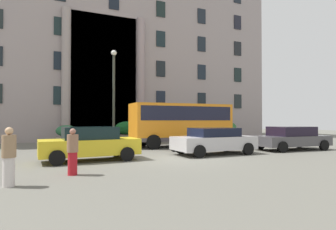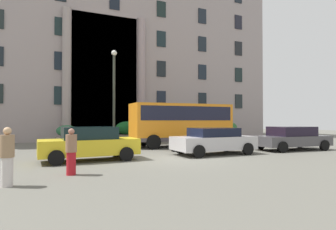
{
  "view_description": "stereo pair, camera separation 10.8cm",
  "coord_description": "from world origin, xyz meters",
  "px_view_note": "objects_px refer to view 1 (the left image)",
  "views": [
    {
      "loc": [
        -5.68,
        -11.73,
        1.8
      ],
      "look_at": [
        1.54,
        4.58,
        2.11
      ],
      "focal_mm": 30.18,
      "sensor_mm": 36.0,
      "label": 1
    },
    {
      "loc": [
        -5.58,
        -11.77,
        1.8
      ],
      "look_at": [
        1.54,
        4.58,
        2.11
      ],
      "focal_mm": 30.18,
      "sensor_mm": 36.0,
      "label": 2
    }
  ],
  "objects_px": {
    "parked_compact_extra": "(214,141)",
    "pedestrian_woman_dark_dress": "(73,152)",
    "hedge_planter_far_east": "(228,131)",
    "motorcycle_far_end": "(184,143)",
    "parked_sedan_far": "(291,138)",
    "pedestrian_man_red_shirt": "(9,157)",
    "orange_minibus": "(181,121)",
    "bus_stop_sign": "(224,123)",
    "hedge_planter_entrance_left": "(172,134)",
    "hedge_planter_far_west": "(66,135)",
    "parked_sedan_second": "(90,144)",
    "lamppost_plaza_centre": "(114,89)",
    "hedge_planter_east": "(127,132)"
  },
  "relations": [
    {
      "from": "hedge_planter_entrance_left",
      "to": "parked_sedan_far",
      "type": "xyz_separation_m",
      "value": [
        3.55,
        -9.37,
        0.14
      ]
    },
    {
      "from": "parked_sedan_far",
      "to": "pedestrian_man_red_shirt",
      "type": "bearing_deg",
      "value": -161.59
    },
    {
      "from": "parked_sedan_far",
      "to": "pedestrian_man_red_shirt",
      "type": "xyz_separation_m",
      "value": [
        -14.5,
        -3.81,
        0.09
      ]
    },
    {
      "from": "hedge_planter_far_east",
      "to": "pedestrian_man_red_shirt",
      "type": "relative_size",
      "value": 1.15
    },
    {
      "from": "hedge_planter_far_west",
      "to": "parked_sedan_second",
      "type": "xyz_separation_m",
      "value": [
        0.32,
        -9.61,
        0.08
      ]
    },
    {
      "from": "pedestrian_man_red_shirt",
      "to": "parked_sedan_second",
      "type": "bearing_deg",
      "value": 46.85
    },
    {
      "from": "parked_sedan_second",
      "to": "pedestrian_man_red_shirt",
      "type": "relative_size",
      "value": 2.65
    },
    {
      "from": "bus_stop_sign",
      "to": "lamppost_plaza_centre",
      "type": "xyz_separation_m",
      "value": [
        -8.42,
        1.78,
        2.54
      ]
    },
    {
      "from": "orange_minibus",
      "to": "parked_sedan_far",
      "type": "height_order",
      "value": "orange_minibus"
    },
    {
      "from": "parked_sedan_far",
      "to": "pedestrian_man_red_shirt",
      "type": "relative_size",
      "value": 2.86
    },
    {
      "from": "parked_sedan_second",
      "to": "parked_sedan_far",
      "type": "distance_m",
      "value": 11.77
    },
    {
      "from": "orange_minibus",
      "to": "pedestrian_woman_dark_dress",
      "type": "relative_size",
      "value": 4.51
    },
    {
      "from": "motorcycle_far_end",
      "to": "pedestrian_woman_dark_dress",
      "type": "distance_m",
      "value": 8.33
    },
    {
      "from": "hedge_planter_far_west",
      "to": "hedge_planter_entrance_left",
      "type": "xyz_separation_m",
      "value": [
        8.53,
        -0.53,
        -0.1
      ]
    },
    {
      "from": "orange_minibus",
      "to": "bus_stop_sign",
      "type": "height_order",
      "value": "orange_minibus"
    },
    {
      "from": "hedge_planter_east",
      "to": "parked_sedan_far",
      "type": "height_order",
      "value": "hedge_planter_east"
    },
    {
      "from": "parked_compact_extra",
      "to": "lamppost_plaza_centre",
      "type": "xyz_separation_m",
      "value": [
        -3.49,
        7.91,
        3.35
      ]
    },
    {
      "from": "bus_stop_sign",
      "to": "parked_sedan_far",
      "type": "bearing_deg",
      "value": -85.04
    },
    {
      "from": "orange_minibus",
      "to": "parked_sedan_far",
      "type": "distance_m",
      "value": 6.97
    },
    {
      "from": "parked_sedan_far",
      "to": "motorcycle_far_end",
      "type": "distance_m",
      "value": 6.5
    },
    {
      "from": "bus_stop_sign",
      "to": "hedge_planter_far_east",
      "type": "xyz_separation_m",
      "value": [
        2.95,
        3.48,
        -0.75
      ]
    },
    {
      "from": "parked_compact_extra",
      "to": "lamppost_plaza_centre",
      "type": "relative_size",
      "value": 0.62
    },
    {
      "from": "pedestrian_man_red_shirt",
      "to": "parked_sedan_far",
      "type": "bearing_deg",
      "value": 5.32
    },
    {
      "from": "motorcycle_far_end",
      "to": "lamppost_plaza_centre",
      "type": "relative_size",
      "value": 0.3
    },
    {
      "from": "hedge_planter_far_west",
      "to": "hedge_planter_east",
      "type": "bearing_deg",
      "value": 1.24
    },
    {
      "from": "hedge_planter_east",
      "to": "parked_compact_extra",
      "type": "height_order",
      "value": "hedge_planter_east"
    },
    {
      "from": "hedge_planter_far_west",
      "to": "hedge_planter_far_east",
      "type": "relative_size",
      "value": 0.84
    },
    {
      "from": "parked_sedan_second",
      "to": "pedestrian_man_red_shirt",
      "type": "xyz_separation_m",
      "value": [
        -2.74,
        -4.1,
        0.05
      ]
    },
    {
      "from": "parked_sedan_second",
      "to": "lamppost_plaza_centre",
      "type": "height_order",
      "value": "lamppost_plaza_centre"
    },
    {
      "from": "hedge_planter_east",
      "to": "hedge_planter_far_east",
      "type": "bearing_deg",
      "value": -2.13
    },
    {
      "from": "parked_compact_extra",
      "to": "pedestrian_woman_dark_dress",
      "type": "distance_m",
      "value": 7.84
    },
    {
      "from": "hedge_planter_far_east",
      "to": "parked_compact_extra",
      "type": "bearing_deg",
      "value": -129.4
    },
    {
      "from": "pedestrian_man_red_shirt",
      "to": "pedestrian_woman_dark_dress",
      "type": "distance_m",
      "value": 2.0
    },
    {
      "from": "pedestrian_woman_dark_dress",
      "to": "lamppost_plaza_centre",
      "type": "height_order",
      "value": "lamppost_plaza_centre"
    },
    {
      "from": "parked_sedan_far",
      "to": "motorcycle_far_end",
      "type": "xyz_separation_m",
      "value": [
        -6.12,
        2.19,
        -0.26
      ]
    },
    {
      "from": "parked_compact_extra",
      "to": "motorcycle_far_end",
      "type": "relative_size",
      "value": 2.07
    },
    {
      "from": "hedge_planter_far_east",
      "to": "motorcycle_far_end",
      "type": "relative_size",
      "value": 0.89
    },
    {
      "from": "parked_compact_extra",
      "to": "pedestrian_woman_dark_dress",
      "type": "xyz_separation_m",
      "value": [
        -7.31,
        -2.84,
        0.04
      ]
    },
    {
      "from": "hedge_planter_east",
      "to": "hedge_planter_entrance_left",
      "type": "relative_size",
      "value": 0.95
    },
    {
      "from": "orange_minibus",
      "to": "parked_sedan_far",
      "type": "bearing_deg",
      "value": -41.12
    },
    {
      "from": "hedge_planter_east",
      "to": "pedestrian_man_red_shirt",
      "type": "xyz_separation_m",
      "value": [
        -7.12,
        -13.81,
        -0.0
      ]
    },
    {
      "from": "lamppost_plaza_centre",
      "to": "bus_stop_sign",
      "type": "bearing_deg",
      "value": -11.96
    },
    {
      "from": "pedestrian_man_red_shirt",
      "to": "parked_compact_extra",
      "type": "bearing_deg",
      "value": 13.68
    },
    {
      "from": "hedge_planter_far_west",
      "to": "motorcycle_far_end",
      "type": "relative_size",
      "value": 0.75
    },
    {
      "from": "motorcycle_far_end",
      "to": "hedge_planter_far_east",
      "type": "bearing_deg",
      "value": 31.79
    },
    {
      "from": "pedestrian_man_red_shirt",
      "to": "orange_minibus",
      "type": "bearing_deg",
      "value": 32.6
    },
    {
      "from": "hedge_planter_entrance_left",
      "to": "pedestrian_woman_dark_dress",
      "type": "xyz_separation_m",
      "value": [
        -9.22,
        -12.17,
        0.18
      ]
    },
    {
      "from": "orange_minibus",
      "to": "hedge_planter_far_west",
      "type": "distance_m",
      "value": 8.81
    },
    {
      "from": "orange_minibus",
      "to": "parked_compact_extra",
      "type": "bearing_deg",
      "value": -93.29
    },
    {
      "from": "parked_sedan_second",
      "to": "lamppost_plaza_centre",
      "type": "xyz_separation_m",
      "value": [
        2.81,
        7.66,
        3.31
      ]
    }
  ]
}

